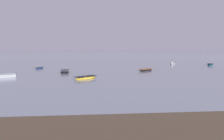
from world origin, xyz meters
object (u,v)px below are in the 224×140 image
(rowboat_moored_6, at_px, (146,70))
(rowboat_moored_4, at_px, (65,72))
(rowboat_moored_9, at_px, (210,65))
(motorboat_moored_3, at_px, (172,64))
(rowboat_moored_2, at_px, (86,78))
(rowboat_moored_10, at_px, (39,68))

(rowboat_moored_6, bearing_deg, rowboat_moored_4, 146.08)
(rowboat_moored_4, xyz_separation_m, rowboat_moored_9, (38.00, 14.93, -0.02))
(motorboat_moored_3, bearing_deg, rowboat_moored_2, -12.37)
(rowboat_moored_6, height_order, rowboat_moored_9, rowboat_moored_9)
(rowboat_moored_2, height_order, rowboat_moored_9, same)
(rowboat_moored_2, distance_m, rowboat_moored_4, 10.91)
(rowboat_moored_9, bearing_deg, rowboat_moored_2, 151.69)
(rowboat_moored_2, height_order, rowboat_moored_4, rowboat_moored_4)
(rowboat_moored_2, bearing_deg, rowboat_moored_9, -5.57)
(rowboat_moored_6, bearing_deg, rowboat_moored_9, -7.19)
(rowboat_moored_2, distance_m, rowboat_moored_10, 22.21)
(rowboat_moored_4, relative_size, motorboat_moored_3, 1.00)
(motorboat_moored_3, xyz_separation_m, rowboat_moored_9, (8.86, -5.39, -0.03))
(motorboat_moored_3, bearing_deg, rowboat_moored_6, -6.43)
(rowboat_moored_2, bearing_deg, rowboat_moored_10, 77.40)
(rowboat_moored_2, xyz_separation_m, rowboat_moored_6, (12.58, 11.66, -0.01))
(rowboat_moored_10, bearing_deg, motorboat_moored_3, 126.32)
(rowboat_moored_2, xyz_separation_m, rowboat_moored_10, (-10.92, 19.34, -0.05))
(rowboat_moored_2, bearing_deg, motorboat_moored_3, 8.56)
(rowboat_moored_4, bearing_deg, rowboat_moored_2, 20.61)
(rowboat_moored_4, height_order, rowboat_moored_9, rowboat_moored_4)
(rowboat_moored_6, distance_m, rowboat_moored_10, 24.72)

